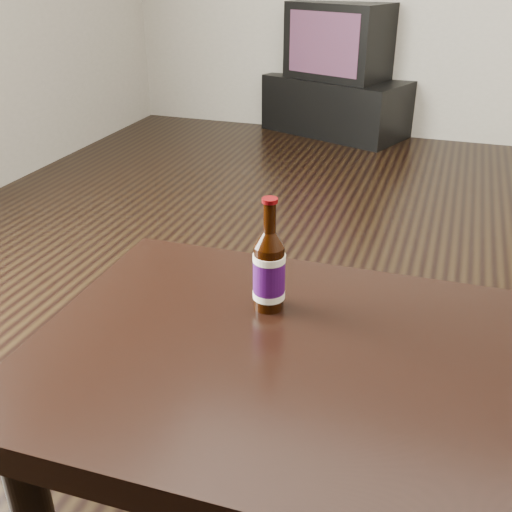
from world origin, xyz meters
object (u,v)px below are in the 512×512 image
(coffee_table, at_px, (362,392))
(beer_bottle, at_px, (269,271))
(tv_stand, at_px, (336,106))
(tv, at_px, (340,41))

(coffee_table, bearing_deg, beer_bottle, 149.18)
(coffee_table, xyz_separation_m, beer_bottle, (-0.24, 0.14, 0.16))
(tv_stand, relative_size, coffee_table, 0.75)
(tv, distance_m, coffee_table, 3.57)
(tv, bearing_deg, tv_stand, 90.00)
(tv, height_order, beer_bottle, tv)
(tv_stand, relative_size, tv, 1.28)
(coffee_table, bearing_deg, tv, 102.52)
(tv, xyz_separation_m, beer_bottle, (0.53, -3.33, -0.07))
(tv_stand, height_order, coffee_table, coffee_table)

